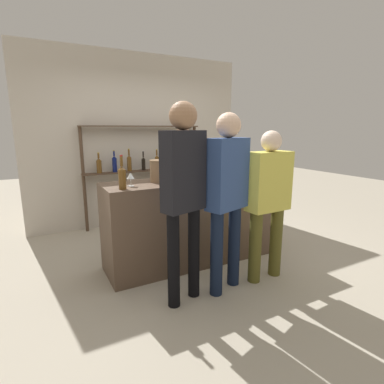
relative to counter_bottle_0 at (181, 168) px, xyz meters
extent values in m
plane|color=#B2A893|center=(0.12, -0.06, -1.15)|extent=(16.00, 16.00, 0.00)
cube|color=brown|center=(0.12, -0.06, -0.64)|extent=(2.07, 0.62, 1.02)
cube|color=beige|center=(0.12, 1.85, 0.25)|extent=(3.67, 0.12, 2.80)
cylinder|color=#4C3828|center=(-0.85, 1.67, -0.32)|extent=(0.05, 0.05, 1.65)
cylinder|color=#4C3828|center=(1.09, 1.67, -0.32)|extent=(0.05, 0.05, 1.65)
cube|color=#4C3828|center=(0.12, 1.67, 0.49)|extent=(1.99, 0.18, 0.02)
cube|color=#4C3828|center=(0.12, 1.67, -0.24)|extent=(1.99, 0.18, 0.02)
cylinder|color=brown|center=(-0.60, 1.67, -0.13)|extent=(0.08, 0.08, 0.20)
cone|color=brown|center=(-0.60, 1.67, -0.02)|extent=(0.08, 0.08, 0.04)
cylinder|color=brown|center=(-0.60, 1.67, 0.04)|extent=(0.03, 0.03, 0.08)
cylinder|color=gold|center=(-0.60, 1.67, 0.08)|extent=(0.03, 0.03, 0.01)
cylinder|color=#0F1956|center=(-0.36, 1.67, -0.12)|extent=(0.07, 0.07, 0.22)
cone|color=#0F1956|center=(-0.36, 1.67, 0.01)|extent=(0.07, 0.07, 0.03)
cylinder|color=#0F1956|center=(-0.36, 1.67, 0.06)|extent=(0.03, 0.03, 0.08)
cylinder|color=gold|center=(-0.36, 1.67, 0.11)|extent=(0.03, 0.03, 0.01)
cylinder|color=brown|center=(-0.12, 1.67, -0.12)|extent=(0.07, 0.07, 0.22)
cone|color=brown|center=(-0.12, 1.67, 0.01)|extent=(0.07, 0.07, 0.03)
cylinder|color=brown|center=(-0.12, 1.67, 0.07)|extent=(0.03, 0.03, 0.10)
cylinder|color=gold|center=(-0.12, 1.67, 0.13)|extent=(0.03, 0.03, 0.01)
cylinder|color=black|center=(0.12, 1.67, -0.14)|extent=(0.06, 0.06, 0.18)
cone|color=black|center=(0.12, 1.67, -0.03)|extent=(0.06, 0.06, 0.03)
cylinder|color=black|center=(0.12, 1.67, 0.03)|extent=(0.02, 0.02, 0.09)
cylinder|color=black|center=(0.12, 1.67, 0.07)|extent=(0.03, 0.03, 0.01)
cylinder|color=brown|center=(0.36, 1.67, -0.13)|extent=(0.07, 0.07, 0.20)
cone|color=brown|center=(0.36, 1.67, -0.01)|extent=(0.07, 0.07, 0.03)
cylinder|color=brown|center=(0.36, 1.67, 0.05)|extent=(0.03, 0.03, 0.10)
cylinder|color=gold|center=(0.36, 1.67, 0.10)|extent=(0.03, 0.03, 0.01)
cylinder|color=black|center=(0.60, 1.67, -0.12)|extent=(0.08, 0.08, 0.22)
cone|color=black|center=(0.60, 1.67, 0.00)|extent=(0.08, 0.08, 0.04)
cylinder|color=black|center=(0.60, 1.67, 0.06)|extent=(0.03, 0.03, 0.09)
cylinder|color=black|center=(0.60, 1.67, 0.11)|extent=(0.03, 0.03, 0.01)
cylinder|color=black|center=(0.84, 1.67, -0.12)|extent=(0.07, 0.07, 0.22)
cone|color=black|center=(0.84, 1.67, 0.00)|extent=(0.07, 0.07, 0.03)
cylinder|color=black|center=(0.84, 1.67, 0.06)|extent=(0.03, 0.03, 0.08)
cylinder|color=#232328|center=(0.84, 1.67, 0.10)|extent=(0.03, 0.03, 0.01)
cylinder|color=silver|center=(0.00, 0.00, -0.03)|extent=(0.09, 0.09, 0.20)
cone|color=silver|center=(0.00, 0.00, 0.09)|extent=(0.09, 0.09, 0.04)
cylinder|color=silver|center=(0.00, 0.00, 0.15)|extent=(0.03, 0.03, 0.09)
cylinder|color=gold|center=(0.00, 0.00, 0.21)|extent=(0.03, 0.03, 0.01)
cylinder|color=silver|center=(0.12, 0.11, -0.01)|extent=(0.08, 0.08, 0.24)
cone|color=silver|center=(0.12, 0.11, 0.13)|extent=(0.08, 0.08, 0.04)
cylinder|color=silver|center=(0.12, 0.11, 0.20)|extent=(0.03, 0.03, 0.10)
cylinder|color=black|center=(0.12, 0.11, 0.25)|extent=(0.03, 0.03, 0.01)
cylinder|color=brown|center=(-0.76, -0.25, -0.03)|extent=(0.07, 0.07, 0.19)
cone|color=brown|center=(-0.76, -0.25, 0.08)|extent=(0.07, 0.07, 0.03)
cylinder|color=brown|center=(-0.76, -0.25, 0.15)|extent=(0.03, 0.03, 0.10)
cylinder|color=maroon|center=(-0.76, -0.25, 0.20)|extent=(0.03, 0.03, 0.01)
cylinder|color=silver|center=(-0.64, -0.13, -0.13)|extent=(0.06, 0.06, 0.00)
cylinder|color=silver|center=(-0.64, -0.13, -0.09)|extent=(0.01, 0.01, 0.07)
cone|color=silver|center=(-0.64, -0.13, -0.02)|extent=(0.08, 0.08, 0.06)
cylinder|color=#846647|center=(-0.28, -0.03, -0.01)|extent=(0.20, 0.20, 0.24)
cylinder|color=#846647|center=(-0.28, -0.03, 0.11)|extent=(0.22, 0.22, 0.01)
cylinder|color=black|center=(0.23, 0.63, -0.75)|extent=(0.12, 0.12, 0.79)
cylinder|color=black|center=(0.49, 0.69, -0.75)|extent=(0.12, 0.12, 0.79)
cube|color=black|center=(0.36, 0.66, -0.05)|extent=(0.45, 0.27, 0.62)
sphere|color=#936B4C|center=(0.36, 0.66, 0.37)|extent=(0.21, 0.21, 0.21)
cylinder|color=#121C33|center=(0.23, -0.77, -0.72)|extent=(0.12, 0.12, 0.85)
cylinder|color=#121C33|center=(-0.04, -0.86, -0.72)|extent=(0.12, 0.12, 0.85)
cube|color=navy|center=(0.10, -0.81, 0.04)|extent=(0.48, 0.32, 0.67)
sphere|color=#DBB293|center=(0.10, -0.81, 0.49)|extent=(0.23, 0.23, 0.23)
cylinder|color=brown|center=(0.76, -0.82, -0.76)|extent=(0.13, 0.13, 0.77)
cylinder|color=brown|center=(0.46, -0.83, -0.76)|extent=(0.13, 0.13, 0.77)
cube|color=#D1C64C|center=(0.61, -0.82, -0.07)|extent=(0.48, 0.23, 0.61)
sphere|color=beige|center=(0.61, -0.82, 0.33)|extent=(0.21, 0.21, 0.21)
cylinder|color=black|center=(-0.24, -0.77, -0.70)|extent=(0.11, 0.11, 0.89)
cylinder|color=black|center=(-0.49, -0.84, -0.70)|extent=(0.11, 0.11, 0.89)
cube|color=black|center=(-0.36, -0.81, 0.09)|extent=(0.43, 0.28, 0.70)
sphere|color=#936B4C|center=(-0.36, -0.81, 0.56)|extent=(0.24, 0.24, 0.24)
camera|label=1|loc=(-1.51, -3.12, 0.46)|focal=28.00mm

